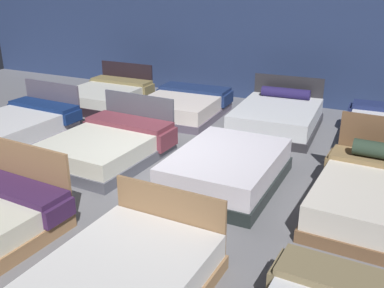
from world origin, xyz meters
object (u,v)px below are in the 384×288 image
Objects in this scene: bed_5 at (108,146)px; bed_8 at (107,96)px; bed_4 at (18,128)px; bed_7 at (380,197)px; bed_9 at (184,106)px; bed_10 at (277,117)px; bed_6 at (226,169)px; bed_2 at (120,283)px.

bed_8 is (-2.07, 2.77, -0.01)m from bed_5.
bed_7 is (6.46, 0.01, 0.01)m from bed_4.
bed_8 is 0.94× the size of bed_9.
bed_10 is (2.15, 0.02, 0.02)m from bed_9.
bed_5 is 1.02× the size of bed_6.
bed_2 is 1.04× the size of bed_8.
bed_5 is 3.56m from bed_10.
bed_5 reaches higher than bed_10.
bed_7 is (2.14, 2.88, 0.06)m from bed_2.
bed_2 is 0.99× the size of bed_6.
bed_7 is 3.57m from bed_10.
bed_4 is at bearing 179.96° from bed_6.
bed_4 reaches higher than bed_5.
bed_4 is at bearing -177.54° from bed_7.
bed_10 reaches higher than bed_9.
bed_4 is 1.00× the size of bed_9.
bed_10 is (4.25, 0.03, 0.03)m from bed_8.
bed_5 is 2.79m from bed_9.
bed_7 reaches higher than bed_5.
bed_6 is 1.06× the size of bed_8.
bed_9 is at bearing 55.49° from bed_4.
bed_2 is at bearing -92.46° from bed_10.
bed_4 reaches higher than bed_2.
bed_8 is 4.25m from bed_10.
bed_8 is 0.91× the size of bed_10.
bed_6 is 2.84m from bed_10.
bed_7 is (2.17, 0.02, 0.02)m from bed_6.
bed_4 is at bearing -176.71° from bed_5.
bed_10 reaches higher than bed_2.
bed_9 is at bearing 127.62° from bed_6.
bed_4 is 0.98× the size of bed_5.
bed_10 is (2.19, 2.81, 0.02)m from bed_5.
bed_4 is 6.46m from bed_7.
bed_5 is (2.08, 0.03, -0.02)m from bed_4.
bed_10 is (-0.05, 5.70, 0.05)m from bed_2.
bed_5 reaches higher than bed_2.
bed_2 is 0.97× the size of bed_5.
bed_4 is 5.12m from bed_10.
bed_6 is (4.29, -0.01, -0.01)m from bed_4.
bed_2 is 3.59m from bed_7.
bed_4 is 4.29m from bed_6.
bed_10 reaches higher than bed_6.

